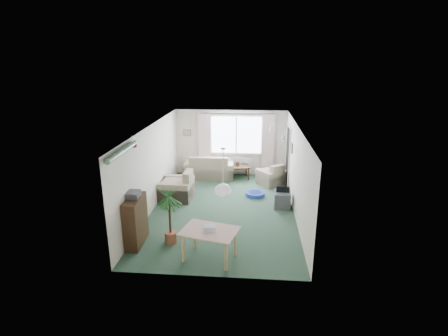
# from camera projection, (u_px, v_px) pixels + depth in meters

# --- Properties ---
(ground) EXTENTS (6.50, 6.50, 0.00)m
(ground) POSITION_uv_depth(u_px,v_px,m) (223.00, 209.00, 10.02)
(ground) COLOR #294433
(window) EXTENTS (1.80, 0.03, 1.30)m
(window) POSITION_uv_depth(u_px,v_px,m) (236.00, 135.00, 12.63)
(window) COLOR white
(curtain_rod) EXTENTS (2.60, 0.03, 0.03)m
(curtain_rod) POSITION_uv_depth(u_px,v_px,m) (236.00, 114.00, 12.32)
(curtain_rod) COLOR black
(curtain_left) EXTENTS (0.45, 0.08, 2.00)m
(curtain_left) POSITION_uv_depth(u_px,v_px,m) (205.00, 141.00, 12.69)
(curtain_left) COLOR beige
(curtain_right) EXTENTS (0.45, 0.08, 2.00)m
(curtain_right) POSITION_uv_depth(u_px,v_px,m) (268.00, 142.00, 12.51)
(curtain_right) COLOR beige
(radiator) EXTENTS (1.20, 0.10, 0.55)m
(radiator) POSITION_uv_depth(u_px,v_px,m) (236.00, 164.00, 12.92)
(radiator) COLOR white
(doorway) EXTENTS (0.03, 0.95, 2.00)m
(doorway) POSITION_uv_depth(u_px,v_px,m) (288.00, 157.00, 11.66)
(doorway) COLOR black
(pendant_lamp) EXTENTS (0.36, 0.36, 0.36)m
(pendant_lamp) POSITION_uv_depth(u_px,v_px,m) (223.00, 190.00, 7.38)
(pendant_lamp) COLOR white
(tinsel_garland) EXTENTS (1.60, 1.60, 0.12)m
(tinsel_garland) POSITION_uv_depth(u_px,v_px,m) (122.00, 151.00, 7.31)
(tinsel_garland) COLOR #196626
(bauble_cluster_a) EXTENTS (0.20, 0.20, 0.20)m
(bauble_cluster_a) POSITION_uv_depth(u_px,v_px,m) (270.00, 128.00, 10.11)
(bauble_cluster_a) COLOR silver
(bauble_cluster_b) EXTENTS (0.20, 0.20, 0.20)m
(bauble_cluster_b) POSITION_uv_depth(u_px,v_px,m) (284.00, 137.00, 8.94)
(bauble_cluster_b) COLOR silver
(wall_picture_back) EXTENTS (0.28, 0.03, 0.22)m
(wall_picture_back) POSITION_uv_depth(u_px,v_px,m) (187.00, 133.00, 12.76)
(wall_picture_back) COLOR brown
(wall_picture_right) EXTENTS (0.03, 0.24, 0.30)m
(wall_picture_right) POSITION_uv_depth(u_px,v_px,m) (292.00, 148.00, 10.54)
(wall_picture_right) COLOR brown
(sofa) EXTENTS (1.77, 0.99, 0.86)m
(sofa) POSITION_uv_depth(u_px,v_px,m) (209.00, 166.00, 12.57)
(sofa) COLOR #B9B38C
(sofa) RESTS_ON ground
(armchair_corner) EXTENTS (1.12, 1.11, 0.73)m
(armchair_corner) POSITION_uv_depth(u_px,v_px,m) (272.00, 173.00, 11.98)
(armchair_corner) COLOR beige
(armchair_corner) RESTS_ON ground
(armchair_left) EXTENTS (0.99, 1.04, 0.89)m
(armchair_left) POSITION_uv_depth(u_px,v_px,m) (176.00, 185.00, 10.68)
(armchair_left) COLOR beige
(armchair_left) RESTS_ON ground
(coffee_table) EXTENTS (1.12, 0.76, 0.47)m
(coffee_table) POSITION_uv_depth(u_px,v_px,m) (234.00, 172.00, 12.55)
(coffee_table) COLOR black
(coffee_table) RESTS_ON ground
(photo_frame) EXTENTS (0.12, 0.05, 0.16)m
(photo_frame) POSITION_uv_depth(u_px,v_px,m) (238.00, 164.00, 12.43)
(photo_frame) COLOR #4C2F27
(photo_frame) RESTS_ON coffee_table
(bookshelf) EXTENTS (0.32, 0.93, 1.13)m
(bookshelf) POSITION_uv_depth(u_px,v_px,m) (136.00, 221.00, 8.02)
(bookshelf) COLOR black
(bookshelf) RESTS_ON ground
(hifi_box) EXTENTS (0.29, 0.36, 0.14)m
(hifi_box) POSITION_uv_depth(u_px,v_px,m) (133.00, 194.00, 7.88)
(hifi_box) COLOR #3F3E44
(hifi_box) RESTS_ON bookshelf
(houseplant) EXTENTS (0.73, 0.73, 1.44)m
(houseplant) POSITION_uv_depth(u_px,v_px,m) (170.00, 214.00, 8.01)
(houseplant) COLOR #2B6522
(houseplant) RESTS_ON ground
(dining_table) EXTENTS (1.20, 0.95, 0.66)m
(dining_table) POSITION_uv_depth(u_px,v_px,m) (210.00, 245.00, 7.46)
(dining_table) COLOR #9C8B54
(dining_table) RESTS_ON ground
(gift_box) EXTENTS (0.28, 0.22, 0.12)m
(gift_box) POSITION_uv_depth(u_px,v_px,m) (210.00, 228.00, 7.35)
(gift_box) COLOR silver
(gift_box) RESTS_ON dining_table
(tv_cube) EXTENTS (0.49, 0.53, 0.46)m
(tv_cube) POSITION_uv_depth(u_px,v_px,m) (282.00, 200.00, 10.11)
(tv_cube) COLOR #343539
(tv_cube) RESTS_ON ground
(pet_bed) EXTENTS (0.78, 0.78, 0.12)m
(pet_bed) POSITION_uv_depth(u_px,v_px,m) (255.00, 194.00, 11.00)
(pet_bed) COLOR navy
(pet_bed) RESTS_ON ground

